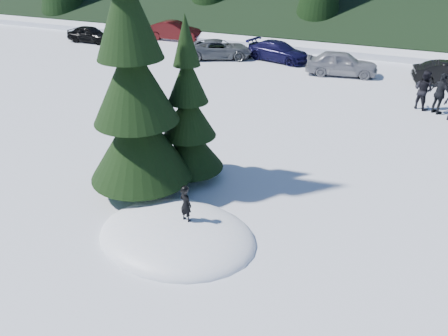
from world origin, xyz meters
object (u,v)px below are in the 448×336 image
at_px(car_2, 219,49).
at_px(car_3, 278,51).
at_px(adult_1, 440,94).
at_px(car_1, 175,31).
at_px(adult_0, 423,90).
at_px(car_0, 90,34).
at_px(spruce_short, 189,119).
at_px(spruce_tall, 134,92).
at_px(car_4, 342,63).
at_px(child_skier, 186,204).

height_order(car_2, car_3, car_3).
relative_size(adult_1, car_3, 0.44).
relative_size(adult_1, car_2, 0.43).
bearing_deg(car_1, adult_0, -116.27).
relative_size(adult_0, car_2, 0.42).
relative_size(adult_1, car_0, 0.52).
bearing_deg(adult_0, car_0, 18.20).
xyz_separation_m(spruce_short, car_3, (-1.92, 16.22, -1.48)).
bearing_deg(spruce_tall, car_3, 93.00).
bearing_deg(car_0, spruce_short, -133.86).
xyz_separation_m(adult_0, car_1, (-18.21, 8.86, -0.21)).
xyz_separation_m(car_1, car_4, (13.72, -4.65, -0.01)).
height_order(spruce_tall, spruce_short, spruce_tall).
distance_m(spruce_tall, car_0, 23.59).
distance_m(spruce_short, car_1, 22.25).
height_order(child_skier, car_2, child_skier).
relative_size(spruce_short, adult_0, 2.93).
relative_size(spruce_tall, car_3, 2.02).
bearing_deg(car_1, spruce_tall, -153.78).
bearing_deg(spruce_short, child_skier, -64.76).
relative_size(car_0, car_3, 0.85).
height_order(adult_1, car_2, adult_1).
height_order(spruce_tall, car_4, spruce_tall).
bearing_deg(spruce_short, adult_0, 55.95).
relative_size(car_1, car_2, 0.98).
bearing_deg(car_1, car_0, 120.09).
xyz_separation_m(child_skier, adult_0, (5.55, 13.24, -0.06)).
bearing_deg(car_3, adult_1, -108.89).
distance_m(car_1, car_4, 14.49).
bearing_deg(car_3, spruce_short, -158.70).
xyz_separation_m(adult_0, car_4, (-4.49, 4.21, -0.22)).
bearing_deg(adult_0, car_1, 5.44).
bearing_deg(spruce_short, car_3, 96.76).
xyz_separation_m(child_skier, car_2, (-7.12, 18.24, -0.37)).
bearing_deg(car_1, car_2, -125.20).
relative_size(spruce_short, car_2, 1.22).
distance_m(car_1, car_2, 6.75).
bearing_deg(adult_1, car_2, 19.56).
xyz_separation_m(spruce_tall, spruce_short, (1.00, 1.40, -1.22)).
bearing_deg(car_2, car_1, 30.28).
height_order(spruce_tall, adult_1, spruce_tall).
height_order(car_0, car_4, car_4).
bearing_deg(car_4, spruce_short, 161.41).
bearing_deg(car_4, adult_0, -142.11).
relative_size(spruce_short, car_0, 1.49).
bearing_deg(adult_0, spruce_tall, 87.15).
distance_m(spruce_tall, adult_0, 14.33).
bearing_deg(car_0, car_4, -94.66).
relative_size(car_1, car_3, 1.01).
distance_m(spruce_short, adult_1, 12.57).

